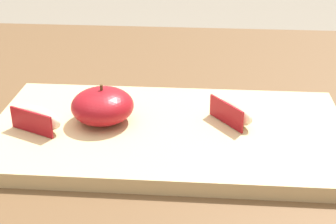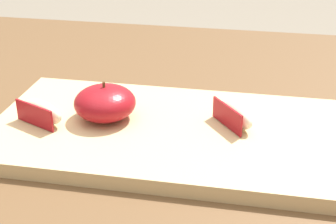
{
  "view_description": "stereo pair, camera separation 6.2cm",
  "coord_description": "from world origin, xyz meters",
  "px_view_note": "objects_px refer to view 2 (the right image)",
  "views": [
    {
      "loc": [
        0.11,
        -0.63,
        1.08
      ],
      "look_at": [
        0.07,
        -0.07,
        0.8
      ],
      "focal_mm": 53.79,
      "sensor_mm": 36.0,
      "label": 1
    },
    {
      "loc": [
        0.17,
        -0.62,
        1.08
      ],
      "look_at": [
        0.07,
        -0.07,
        0.8
      ],
      "focal_mm": 53.79,
      "sensor_mm": 36.0,
      "label": 2
    }
  ],
  "objects_px": {
    "cutting_board": "(168,133)",
    "apple_wedge_left": "(235,114)",
    "apple_wedge_right": "(41,112)",
    "apple_half_skin_up": "(105,103)"
  },
  "relations": [
    {
      "from": "apple_wedge_left",
      "to": "apple_half_skin_up",
      "type": "bearing_deg",
      "value": -175.78
    },
    {
      "from": "cutting_board",
      "to": "apple_half_skin_up",
      "type": "bearing_deg",
      "value": 174.82
    },
    {
      "from": "cutting_board",
      "to": "apple_wedge_left",
      "type": "distance_m",
      "value": 0.09
    },
    {
      "from": "apple_half_skin_up",
      "to": "apple_wedge_right",
      "type": "height_order",
      "value": "apple_half_skin_up"
    },
    {
      "from": "cutting_board",
      "to": "apple_wedge_right",
      "type": "distance_m",
      "value": 0.16
    },
    {
      "from": "apple_wedge_right",
      "to": "apple_wedge_left",
      "type": "relative_size",
      "value": 1.05
    },
    {
      "from": "apple_half_skin_up",
      "to": "apple_wedge_left",
      "type": "height_order",
      "value": "apple_half_skin_up"
    },
    {
      "from": "cutting_board",
      "to": "apple_wedge_right",
      "type": "relative_size",
      "value": 6.34
    },
    {
      "from": "apple_wedge_right",
      "to": "apple_wedge_left",
      "type": "bearing_deg",
      "value": 9.32
    },
    {
      "from": "apple_half_skin_up",
      "to": "apple_wedge_left",
      "type": "bearing_deg",
      "value": 4.22
    }
  ]
}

